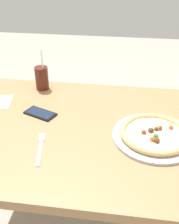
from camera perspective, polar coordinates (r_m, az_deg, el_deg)
dining_table at (r=1.30m, az=-3.81°, el=-7.23°), size 1.12×0.88×0.75m
pizza_near at (r=1.18m, az=13.32°, el=-4.55°), size 0.35×0.35×0.04m
drink_cup_colored at (r=1.55m, az=-9.86°, el=6.98°), size 0.07×0.07×0.22m
fork at (r=1.12m, az=-10.14°, el=-7.19°), size 0.06×0.20×0.00m
cell_phone at (r=1.33m, az=-10.17°, el=-0.29°), size 0.17×0.13×0.01m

